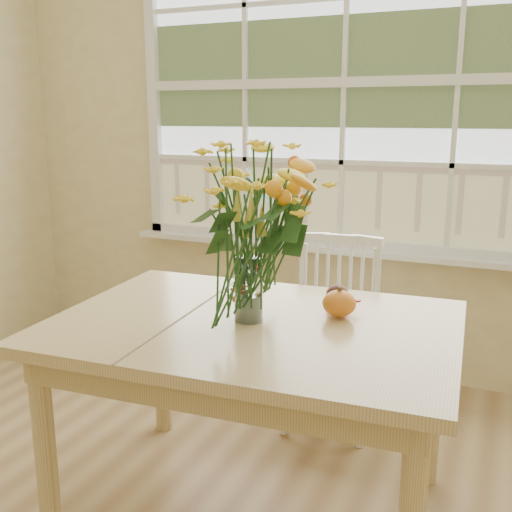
% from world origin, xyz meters
% --- Properties ---
extents(wall_back, '(4.00, 0.02, 2.70)m').
position_xyz_m(wall_back, '(0.00, 2.25, 1.35)').
color(wall_back, '#D7C189').
rests_on(wall_back, floor).
extents(window, '(2.42, 0.12, 1.74)m').
position_xyz_m(window, '(0.00, 2.21, 1.53)').
color(window, silver).
rests_on(window, wall_back).
extents(dining_table, '(1.39, 1.03, 0.72)m').
position_xyz_m(dining_table, '(0.07, 0.90, 0.62)').
color(dining_table, tan).
rests_on(dining_table, floor).
extents(windsor_chair, '(0.42, 0.40, 0.84)m').
position_xyz_m(windsor_chair, '(0.14, 1.66, 0.48)').
color(windsor_chair, white).
rests_on(windsor_chair, floor).
extents(flower_vase, '(0.45, 0.45, 0.53)m').
position_xyz_m(flower_vase, '(0.05, 0.90, 1.04)').
color(flower_vase, white).
rests_on(flower_vase, dining_table).
extents(pumpkin, '(0.12, 0.12, 0.09)m').
position_xyz_m(pumpkin, '(0.33, 1.05, 0.76)').
color(pumpkin, orange).
rests_on(pumpkin, dining_table).
extents(turkey_figurine, '(0.11, 0.09, 0.11)m').
position_xyz_m(turkey_figurine, '(0.04, 0.93, 0.76)').
color(turkey_figurine, '#CCB78C').
rests_on(turkey_figurine, dining_table).
extents(dark_gourd, '(0.13, 0.08, 0.07)m').
position_xyz_m(dark_gourd, '(0.28, 1.18, 0.75)').
color(dark_gourd, '#38160F').
rests_on(dark_gourd, dining_table).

